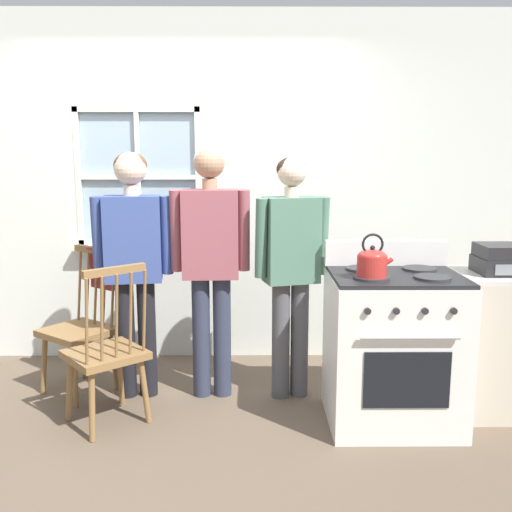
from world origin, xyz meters
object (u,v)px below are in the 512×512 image
at_px(stove, 393,347).
at_px(kettle, 372,262).
at_px(person_teen_center, 210,250).
at_px(side_counter, 497,342).
at_px(chair_by_window, 80,329).
at_px(chair_near_wall, 107,354).
at_px(stereo, 505,259).
at_px(potted_plant, 140,237).
at_px(handbag, 105,269).
at_px(person_adult_right, 291,258).
at_px(person_elderly_left, 133,251).

bearing_deg(stove, kettle, -142.79).
distance_m(person_teen_center, side_counter, 1.92).
distance_m(chair_by_window, chair_near_wall, 0.58).
relative_size(chair_by_window, stereo, 2.93).
height_order(chair_near_wall, stereo, stereo).
bearing_deg(potted_plant, handbag, -110.22).
bearing_deg(person_adult_right, chair_by_window, 161.40).
relative_size(handbag, stereo, 0.90).
xyz_separation_m(potted_plant, stereo, (2.42, -0.98, 0.00)).
height_order(person_elderly_left, kettle, person_elderly_left).
height_order(person_elderly_left, person_adult_right, person_elderly_left).
relative_size(chair_near_wall, stereo, 2.93).
xyz_separation_m(person_adult_right, potted_plant, (-1.13, 0.73, 0.03)).
distance_m(chair_by_window, person_teen_center, 1.07).
xyz_separation_m(person_teen_center, stereo, (1.83, -0.26, -0.02)).
bearing_deg(stove, handbag, 160.75).
height_order(chair_near_wall, person_teen_center, person_teen_center).
relative_size(chair_near_wall, person_teen_center, 0.60).
height_order(person_teen_center, potted_plant, person_teen_center).
bearing_deg(side_counter, stereo, -90.00).
xyz_separation_m(chair_by_window, kettle, (1.86, -0.60, 0.58)).
bearing_deg(kettle, person_teen_center, 150.82).
relative_size(kettle, stereo, 0.73).
height_order(chair_by_window, stereo, stereo).
xyz_separation_m(chair_by_window, person_elderly_left, (0.40, -0.08, 0.56)).
bearing_deg(handbag, person_elderly_left, -45.18).
relative_size(potted_plant, side_counter, 0.28).
relative_size(chair_by_window, kettle, 4.04).
bearing_deg(kettle, chair_by_window, 161.96).
bearing_deg(potted_plant, stove, -32.89).
distance_m(chair_by_window, person_adult_right, 1.53).
distance_m(person_elderly_left, stereo, 2.35).
xyz_separation_m(chair_near_wall, person_adult_right, (1.13, 0.40, 0.51)).
relative_size(stove, stereo, 3.19).
bearing_deg(kettle, side_counter, 18.20).
xyz_separation_m(person_elderly_left, side_counter, (2.33, -0.24, -0.55)).
bearing_deg(side_counter, person_elderly_left, 174.07).
xyz_separation_m(chair_near_wall, side_counter, (2.42, 0.17, 0.01)).
height_order(potted_plant, stereo, potted_plant).
bearing_deg(stereo, chair_near_wall, -176.39).
bearing_deg(kettle, person_elderly_left, 160.03).
xyz_separation_m(person_teen_center, handbag, (-0.77, 0.26, -0.18)).
distance_m(person_elderly_left, potted_plant, 0.72).
bearing_deg(person_teen_center, side_counter, -9.74).
height_order(chair_near_wall, side_counter, chair_near_wall).
height_order(person_elderly_left, stereo, person_elderly_left).
height_order(person_teen_center, person_adult_right, person_teen_center).
relative_size(person_elderly_left, potted_plant, 6.50).
bearing_deg(handbag, chair_near_wall, -76.19).
bearing_deg(person_teen_center, chair_near_wall, -147.24).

